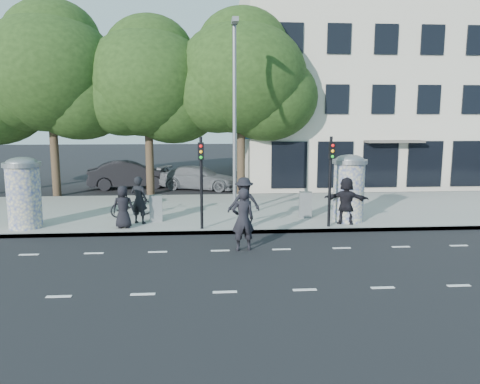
{
  "coord_description": "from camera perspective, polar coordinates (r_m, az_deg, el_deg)",
  "views": [
    {
      "loc": [
        -0.43,
        -13.18,
        4.3
      ],
      "look_at": [
        0.8,
        3.5,
        1.57
      ],
      "focal_mm": 35.0,
      "sensor_mm": 36.0,
      "label": 1
    }
  ],
  "objects": [
    {
      "name": "curb",
      "position": [
        17.26,
        -2.66,
        -4.91
      ],
      "size": [
        40.0,
        0.1,
        0.16
      ],
      "primitive_type": "cube",
      "color": "slate",
      "rests_on": "ground"
    },
    {
      "name": "ground",
      "position": [
        13.87,
        -2.24,
        -8.8
      ],
      "size": [
        120.0,
        120.0,
        0.0
      ],
      "primitive_type": "plane",
      "color": "black",
      "rests_on": "ground"
    },
    {
      "name": "lane_dash_near",
      "position": [
        11.8,
        -1.86,
        -12.09
      ],
      "size": [
        32.0,
        0.12,
        0.01
      ],
      "primitive_type": "cube",
      "color": "silver",
      "rests_on": "ground"
    },
    {
      "name": "traffic_pole_near",
      "position": [
        17.1,
        -4.75,
        2.29
      ],
      "size": [
        0.22,
        0.31,
        3.4
      ],
      "color": "black",
      "rests_on": "sidewalk"
    },
    {
      "name": "ad_column_left",
      "position": [
        19.13,
        -24.88,
        0.1
      ],
      "size": [
        1.36,
        1.36,
        2.65
      ],
      "color": "beige",
      "rests_on": "sidewalk"
    },
    {
      "name": "building",
      "position": [
        35.47,
        16.66,
        11.63
      ],
      "size": [
        20.3,
        15.85,
        12.0
      ],
      "color": "beige",
      "rests_on": "ground"
    },
    {
      "name": "cabinet_left",
      "position": [
        18.89,
        -10.22,
        -1.97
      ],
      "size": [
        0.52,
        0.4,
        1.03
      ],
      "primitive_type": "cube",
      "rotation": [
        0.0,
        0.0,
        0.08
      ],
      "color": "gray",
      "rests_on": "sidewalk"
    },
    {
      "name": "lane_dash_far",
      "position": [
        15.21,
        -2.43,
        -7.15
      ],
      "size": [
        32.0,
        0.12,
        0.01
      ],
      "primitive_type": "cube",
      "color": "silver",
      "rests_on": "ground"
    },
    {
      "name": "ped_f",
      "position": [
        18.5,
        12.82,
        -1.02
      ],
      "size": [
        1.81,
        1.08,
        1.84
      ],
      "primitive_type": "imported",
      "rotation": [
        0.0,
        0.0,
        2.85
      ],
      "color": "black",
      "rests_on": "sidewalk"
    },
    {
      "name": "ped_d",
      "position": [
        17.39,
        0.48,
        -1.33
      ],
      "size": [
        1.33,
        0.91,
        1.91
      ],
      "primitive_type": "imported",
      "rotation": [
        0.0,
        0.0,
        3.31
      ],
      "color": "black",
      "rests_on": "sidewalk"
    },
    {
      "name": "ped_b",
      "position": [
        18.54,
        -12.21,
        -0.96
      ],
      "size": [
        0.8,
        0.67,
        1.85
      ],
      "primitive_type": "imported",
      "rotation": [
        0.0,
        0.0,
        2.74
      ],
      "color": "black",
      "rests_on": "sidewalk"
    },
    {
      "name": "bicycle",
      "position": [
        20.0,
        -13.06,
        -1.55
      ],
      "size": [
        1.4,
        1.9,
        0.95
      ],
      "primitive_type": "imported",
      "rotation": [
        0.0,
        0.0,
        2.05
      ],
      "color": "black",
      "rests_on": "sidewalk"
    },
    {
      "name": "car_right",
      "position": [
        27.74,
        -5.02,
        1.74
      ],
      "size": [
        3.28,
        5.05,
        1.36
      ],
      "primitive_type": "imported",
      "rotation": [
        0.0,
        0.0,
        1.25
      ],
      "color": "slate",
      "rests_on": "ground"
    },
    {
      "name": "sidewalk",
      "position": [
        21.11,
        -2.96,
        -2.29
      ],
      "size": [
        40.0,
        8.0,
        0.15
      ],
      "primitive_type": "cube",
      "color": "gray",
      "rests_on": "ground"
    },
    {
      "name": "car_mid",
      "position": [
        28.79,
        -13.23,
        2.07
      ],
      "size": [
        2.65,
        5.2,
        1.63
      ],
      "primitive_type": "imported",
      "rotation": [
        0.0,
        0.0,
        1.76
      ],
      "color": "black",
      "rests_on": "ground"
    },
    {
      "name": "ped_a",
      "position": [
        17.93,
        -14.05,
        -1.78
      ],
      "size": [
        0.8,
        0.53,
        1.6
      ],
      "primitive_type": "imported",
      "rotation": [
        0.0,
        0.0,
        3.11
      ],
      "color": "black",
      "rests_on": "sidewalk"
    },
    {
      "name": "tree_mid_left",
      "position": [
        27.01,
        -22.2,
        13.27
      ],
      "size": [
        7.2,
        7.2,
        9.57
      ],
      "color": "#38281C",
      "rests_on": "ground"
    },
    {
      "name": "tree_center",
      "position": [
        25.63,
        0.12,
        13.77
      ],
      "size": [
        7.0,
        7.0,
        9.3
      ],
      "color": "#38281C",
      "rests_on": "ground"
    },
    {
      "name": "tree_near_left",
      "position": [
        26.12,
        -11.24,
        12.97
      ],
      "size": [
        6.8,
        6.8,
        8.97
      ],
      "color": "#38281C",
      "rests_on": "ground"
    },
    {
      "name": "man_road",
      "position": [
        15.01,
        0.35,
        -3.35
      ],
      "size": [
        0.81,
        0.6,
        2.04
      ],
      "primitive_type": "imported",
      "rotation": [
        0.0,
        0.0,
        3.3
      ],
      "color": "black",
      "rests_on": "ground"
    },
    {
      "name": "street_lamp",
      "position": [
        19.86,
        -0.67,
        10.69
      ],
      "size": [
        0.25,
        0.93,
        8.0
      ],
      "color": "slate",
      "rests_on": "sidewalk"
    },
    {
      "name": "ad_column_right",
      "position": [
        18.95,
        13.13,
        0.64
      ],
      "size": [
        1.36,
        1.36,
        2.65
      ],
      "color": "beige",
      "rests_on": "sidewalk"
    },
    {
      "name": "cabinet_right",
      "position": [
        19.45,
        7.97,
        -1.54
      ],
      "size": [
        0.56,
        0.45,
        1.06
      ],
      "primitive_type": "cube",
      "rotation": [
        0.0,
        0.0,
        -0.16
      ],
      "color": "slate",
      "rests_on": "sidewalk"
    },
    {
      "name": "traffic_pole_far",
      "position": [
        17.72,
        10.98,
        2.39
      ],
      "size": [
        0.22,
        0.31,
        3.4
      ],
      "color": "black",
      "rests_on": "sidewalk"
    }
  ]
}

